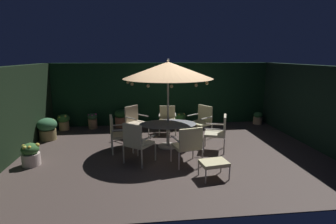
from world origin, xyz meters
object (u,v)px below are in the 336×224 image
Objects in this scene: potted_plant_back_right at (31,154)px; potted_plant_right_far at (64,121)px; patio_chair_east at (135,120)px; patio_umbrella at (168,70)px; patio_dining_table at (168,128)px; potted_plant_left_far at (47,128)px; potted_plant_back_center at (93,120)px; patio_chair_southwest at (188,143)px; patio_chair_north at (202,119)px; patio_chair_northeast at (167,117)px; ottoman_footrest at (214,163)px; potted_plant_front_corner at (121,118)px; patio_chair_west at (219,130)px; potted_plant_right_near at (180,120)px; patio_chair_south at (137,141)px; patio_chair_southeast at (118,132)px; potted_plant_left_near at (258,118)px.

potted_plant_right_far is (-0.06, 3.11, 0.04)m from potted_plant_back_right.
patio_chair_east is 3.23m from potted_plant_back_right.
patio_umbrella is 4.55× the size of potted_plant_back_right.
patio_dining_table and potted_plant_left_far have the same top height.
patio_chair_southwest is at bearing -52.12° from potted_plant_back_center.
patio_chair_north reaches higher than patio_chair_northeast.
potted_plant_front_corner is at bearing 117.08° from ottoman_footrest.
patio_umbrella is 2.19m from patio_chair_north.
patio_chair_west reaches higher than patio_chair_northeast.
patio_chair_northeast reaches higher than potted_plant_right_near.
patio_chair_south is 1.61× the size of ottoman_footrest.
patio_chair_northeast reaches higher than potted_plant_back_center.
patio_chair_north is 1.38m from potted_plant_right_near.
patio_chair_north is at bearing -6.63° from patio_chair_east.
potted_plant_left_far is 2.58m from potted_plant_front_corner.
potted_plant_right_far is (-3.53, 2.15, -0.24)m from patio_dining_table.
patio_chair_southwest is at bearing -42.61° from potted_plant_right_far.
patio_umbrella is 2.19m from patio_chair_south.
patio_dining_table is 3.43m from potted_plant_back_center.
patio_chair_east is 1.36m from patio_chair_southeast.
potted_plant_left_near is (3.79, 2.22, -0.33)m from patio_dining_table.
potted_plant_front_corner is 2.03m from potted_plant_right_far.
patio_chair_west reaches higher than patio_chair_southeast.
patio_chair_northeast is at bearing -167.82° from potted_plant_left_near.
potted_plant_right_far is at bearing 91.06° from potted_plant_back_right.
patio_chair_west is at bearing -28.11° from potted_plant_right_far.
potted_plant_right_far is (-7.31, -0.07, 0.09)m from potted_plant_left_near.
potted_plant_back_right is (-2.57, 0.17, -0.31)m from patio_chair_south.
potted_plant_left_far is at bearing -149.68° from potted_plant_front_corner.
potted_plant_left_far is 1.05× the size of potted_plant_front_corner.
patio_chair_southeast is 1.44× the size of potted_plant_left_far.
ottoman_footrest is at bearing -57.63° from patio_chair_southwest.
ottoman_footrest is (1.75, -3.17, -0.25)m from patio_chair_east.
patio_chair_south is 1.02× the size of patio_chair_west.
ottoman_footrest is at bearing -29.89° from patio_chair_south.
potted_plant_back_right is at bearing 176.12° from patio_chair_south.
patio_chair_southwest is 5.25m from potted_plant_right_far.
patio_chair_south is (-0.90, -1.14, 0.03)m from patio_dining_table.
potted_plant_back_center is at bearing 74.03° from potted_plant_back_right.
potted_plant_back_right is (0.26, -2.03, -0.09)m from potted_plant_left_far.
patio_chair_northeast reaches higher than potted_plant_left_far.
potted_plant_right_far is at bearing -179.44° from potted_plant_left_near.
potted_plant_front_corner reaches higher than potted_plant_right_far.
patio_umbrella reaches higher than patio_chair_west.
potted_plant_front_corner is (-0.07, 2.58, -0.22)m from patio_chair_southeast.
patio_chair_southwest is at bearing -33.85° from patio_chair_southeast.
patio_chair_south reaches higher than potted_plant_front_corner.
patio_chair_south reaches higher than potted_plant_right_near.
patio_dining_table is 2.96× the size of potted_plant_back_center.
patio_dining_table is 4.40m from potted_plant_left_near.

